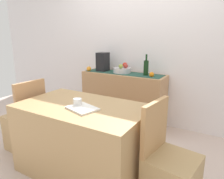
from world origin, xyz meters
TOP-DOWN VIEW (x-y plane):
  - ground_plane at (0.00, 0.00)m, footprint 6.40×6.40m
  - room_wall_rear at (0.00, 1.18)m, footprint 6.40×0.06m
  - sideboard_console at (-0.16, 0.92)m, footprint 1.33×0.42m
  - table_runner at (-0.16, 0.92)m, footprint 1.25×0.32m
  - fruit_bowl at (-0.19, 0.92)m, footprint 0.27×0.27m
  - apple_right at (-0.17, 0.99)m, footprint 0.08×0.08m
  - apple_upper at (-0.17, 0.85)m, footprint 0.07×0.07m
  - apple_rear at (-0.13, 0.93)m, footprint 0.07×0.07m
  - wine_bottle at (0.21, 0.92)m, footprint 0.07×0.07m
  - coffee_maker at (-0.54, 0.92)m, footprint 0.16×0.18m
  - orange_loose_far at (-0.74, 0.80)m, footprint 0.08×0.08m
  - orange_loose_near_bowl at (0.32, 0.86)m, footprint 0.07×0.07m
  - dining_table at (0.06, -0.42)m, footprint 1.30×0.78m
  - open_book at (0.14, -0.50)m, footprint 0.33×0.28m
  - coffee_cup at (0.05, -0.47)m, footprint 0.08×0.08m
  - chair_near_window at (-0.85, -0.42)m, footprint 0.43×0.43m
  - chair_by_corner at (0.98, -0.41)m, footprint 0.45×0.45m

SIDE VIEW (x-z plane):
  - ground_plane at x=0.00m, z-range -0.02..0.00m
  - chair_near_window at x=-0.85m, z-range -0.18..0.72m
  - chair_by_corner at x=0.98m, z-range -0.18..0.72m
  - dining_table at x=0.06m, z-range 0.00..0.74m
  - sideboard_console at x=-0.16m, z-range 0.00..0.83m
  - open_book at x=0.14m, z-range 0.74..0.76m
  - coffee_cup at x=0.05m, z-range 0.74..0.82m
  - table_runner at x=-0.16m, z-range 0.83..0.83m
  - orange_loose_near_bowl at x=0.32m, z-range 0.83..0.90m
  - orange_loose_far at x=-0.74m, z-range 0.83..0.90m
  - fruit_bowl at x=-0.19m, z-range 0.83..0.91m
  - apple_rear at x=-0.13m, z-range 0.91..0.98m
  - apple_upper at x=-0.17m, z-range 0.91..0.98m
  - wine_bottle at x=0.21m, z-range 0.79..1.10m
  - apple_right at x=-0.17m, z-range 0.91..0.99m
  - coffee_maker at x=-0.54m, z-range 0.83..1.13m
  - room_wall_rear at x=0.00m, z-range 0.00..2.70m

